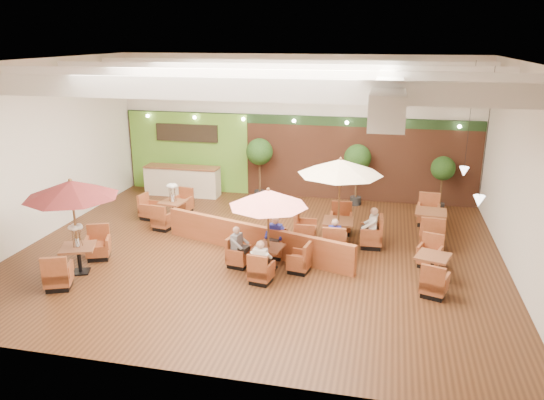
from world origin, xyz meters
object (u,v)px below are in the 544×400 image
(topiary_2, at_px, (443,171))
(diner_1, at_px, (275,233))
(diner_0, at_px, (261,257))
(diner_2, at_px, (238,242))
(table_5, at_px, (430,224))
(topiary_0, at_px, (260,154))
(table_3, at_px, (167,208))
(table_4, at_px, (432,268))
(diner_3, at_px, (335,234))
(service_counter, at_px, (182,181))
(diner_4, at_px, (372,224))
(topiary_1, at_px, (357,160))
(booth_divider, at_px, (255,239))
(table_1, at_px, (268,214))
(table_2, at_px, (340,186))
(table_0, at_px, (73,202))

(topiary_2, bearing_deg, diner_1, -132.07)
(diner_0, xyz_separation_m, diner_2, (-0.85, 0.85, -0.01))
(diner_1, bearing_deg, table_5, -146.23)
(topiary_0, distance_m, diner_0, 7.53)
(table_3, bearing_deg, table_4, -8.09)
(table_5, xyz_separation_m, diner_3, (-2.80, -2.38, 0.33))
(service_counter, relative_size, diner_4, 3.65)
(table_4, distance_m, diner_1, 4.39)
(table_3, distance_m, diner_1, 4.93)
(diner_0, bearing_deg, topiary_1, 79.04)
(booth_divider, relative_size, table_1, 2.69)
(table_4, xyz_separation_m, topiary_0, (-6.14, 6.13, 1.44))
(table_5, bearing_deg, booth_divider, -147.91)
(table_2, xyz_separation_m, table_4, (2.66, -1.96, -1.52))
(table_2, height_order, table_5, table_2)
(service_counter, xyz_separation_m, table_3, (0.62, -3.00, -0.14))
(table_4, distance_m, topiary_2, 6.27)
(topiary_2, distance_m, diner_3, 6.20)
(topiary_2, height_order, diner_3, topiary_2)
(table_5, height_order, diner_1, diner_1)
(topiary_2, distance_m, diner_2, 8.69)
(diner_1, distance_m, diner_4, 3.00)
(booth_divider, bearing_deg, table_1, -40.39)
(table_2, height_order, topiary_1, table_2)
(diner_1, bearing_deg, diner_3, -165.80)
(diner_4, bearing_deg, table_0, 120.44)
(diner_2, height_order, diner_3, diner_3)
(table_4, bearing_deg, service_counter, 164.84)
(service_counter, distance_m, booth_divider, 6.73)
(service_counter, distance_m, diner_0, 8.60)
(topiary_0, bearing_deg, diner_1, -71.88)
(table_0, xyz_separation_m, topiary_1, (6.87, 7.69, -0.27))
(table_4, relative_size, diner_4, 3.10)
(table_1, bearing_deg, diner_2, -170.68)
(diner_1, distance_m, diner_2, 1.20)
(table_3, distance_m, table_5, 8.81)
(table_4, xyz_separation_m, diner_3, (-2.66, 0.95, 0.39))
(table_2, height_order, table_4, table_2)
(table_4, relative_size, diner_3, 3.46)
(table_1, distance_m, table_5, 5.86)
(table_1, distance_m, diner_3, 2.24)
(booth_divider, distance_m, diner_2, 1.09)
(table_3, xyz_separation_m, topiary_0, (2.52, 3.20, 1.34))
(table_2, relative_size, table_4, 1.08)
(booth_divider, height_order, topiary_1, topiary_1)
(table_1, bearing_deg, topiary_2, 61.29)
(service_counter, bearing_deg, table_4, -32.58)
(table_2, bearing_deg, topiary_2, 49.09)
(table_0, relative_size, table_3, 1.12)
(booth_divider, relative_size, topiary_1, 2.71)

